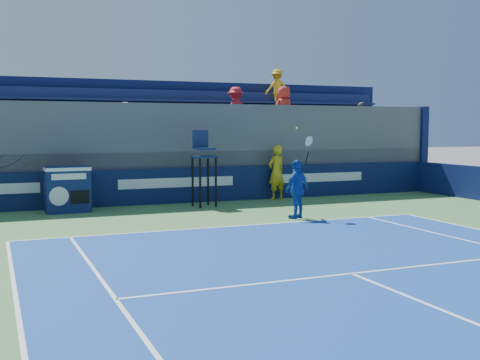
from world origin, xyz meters
name	(u,v)px	position (x,y,z in m)	size (l,w,h in m)	color
ball_person	(276,172)	(3.58, 16.77, 0.98)	(0.70, 0.46, 1.93)	gold
back_hoarding	(177,186)	(0.00, 17.10, 0.60)	(20.40, 0.21, 1.20)	#0B1640
match_clock	(67,188)	(-3.67, 16.23, 0.74)	(1.34, 0.77, 1.40)	#101E53
umpire_chair	(204,160)	(0.56, 15.92, 1.53)	(0.78, 0.78, 2.48)	black
tennis_player	(297,189)	(2.16, 12.50, 0.85)	(1.05, 0.79, 2.57)	#1546AD
stadium_seating	(161,147)	(0.03, 19.15, 1.85)	(21.00, 4.05, 4.97)	#505055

